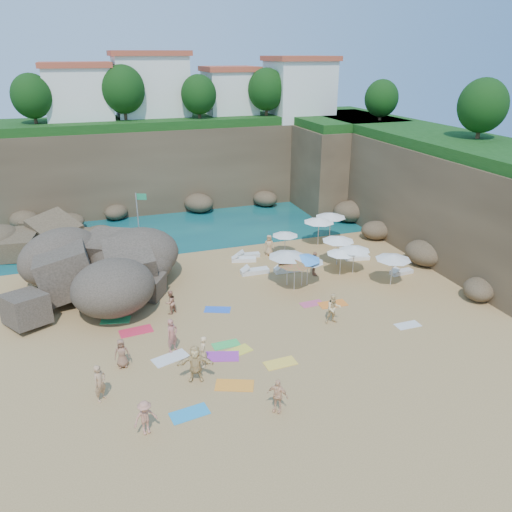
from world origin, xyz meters
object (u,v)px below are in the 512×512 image
object	(u,v)px
person_stand_1	(170,302)
person_stand_4	(269,245)
parasol_2	(319,220)
person_stand_5	(156,250)
person_stand_3	(315,264)
lounger_0	(248,255)
rock_outcrop	(86,296)
parasol_0	(285,234)
person_stand_0	(100,383)
person_stand_2	(161,246)
parasol_1	(338,239)
person_stand_6	(203,352)
flag_pole	(139,212)

from	to	relation	value
person_stand_1	person_stand_4	world-z (taller)	person_stand_4
parasol_2	person_stand_5	distance (m)	13.24
person_stand_3	person_stand_4	distance (m)	5.01
lounger_0	person_stand_5	distance (m)	7.08
parasol_2	rock_outcrop	bearing A→B (deg)	-169.27
person_stand_1	person_stand_3	distance (m)	10.92
parasol_0	person_stand_4	world-z (taller)	parasol_0
person_stand_0	person_stand_2	xyz separation A→B (m)	(5.34, 16.63, -0.08)
lounger_0	person_stand_4	world-z (taller)	person_stand_4
lounger_0	person_stand_4	distance (m)	1.81
parasol_1	person_stand_4	xyz separation A→B (m)	(-4.16, 3.46, -1.25)
parasol_2	person_stand_3	xyz separation A→B (m)	(-2.89, -5.43, -1.28)
person_stand_2	person_stand_1	bearing A→B (deg)	129.51
person_stand_2	rock_outcrop	bearing A→B (deg)	87.39
parasol_0	person_stand_0	world-z (taller)	parasol_0
lounger_0	person_stand_6	distance (m)	14.81
rock_outcrop	person_stand_0	distance (m)	11.38
parasol_1	person_stand_1	xyz separation A→B (m)	(-13.14, -3.52, -1.32)
person_stand_1	person_stand_6	xyz separation A→B (m)	(0.60, -6.06, 0.09)
person_stand_4	person_stand_3	bearing A→B (deg)	-49.32
parasol_2	lounger_0	size ratio (longest dim) A/B	1.42
parasol_2	person_stand_6	size ratio (longest dim) A/B	1.49
person_stand_6	person_stand_1	bearing A→B (deg)	-161.90
flag_pole	person_stand_2	distance (m)	3.68
person_stand_5	person_stand_6	xyz separation A→B (m)	(0.18, -14.59, -0.08)
rock_outcrop	flag_pole	size ratio (longest dim) A/B	1.97
person_stand_0	person_stand_4	distance (m)	19.49
person_stand_0	person_stand_3	size ratio (longest dim) A/B	1.01
person_stand_0	person_stand_2	bearing A→B (deg)	27.63
flag_pole	parasol_1	size ratio (longest dim) A/B	1.88
person_stand_0	person_stand_6	bearing A→B (deg)	-32.59
person_stand_3	person_stand_0	bearing A→B (deg)	132.31
parasol_2	person_stand_6	distance (m)	18.96
flag_pole	person_stand_1	xyz separation A→B (m)	(0.22, -12.35, -2.11)
parasol_1	person_stand_3	world-z (taller)	parasol_1
person_stand_2	person_stand_4	size ratio (longest dim) A/B	1.01
person_stand_3	person_stand_5	bearing A→B (deg)	69.06
person_stand_0	lounger_0	bearing A→B (deg)	5.91
rock_outcrop	person_stand_6	distance (m)	11.67
flag_pole	person_stand_4	world-z (taller)	flag_pole
person_stand_4	person_stand_5	world-z (taller)	person_stand_5
parasol_1	parasol_2	bearing A→B (deg)	84.05
lounger_0	parasol_2	bearing A→B (deg)	11.61
person_stand_5	person_stand_2	bearing A→B (deg)	35.87
lounger_0	person_stand_2	world-z (taller)	person_stand_2
person_stand_1	person_stand_6	distance (m)	6.10
person_stand_6	rock_outcrop	bearing A→B (deg)	-139.41
parasol_2	person_stand_5	bearing A→B (deg)	176.39
rock_outcrop	parasol_1	distance (m)	18.17
rock_outcrop	parasol_2	size ratio (longest dim) A/B	3.52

